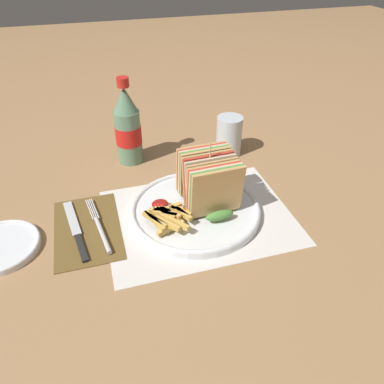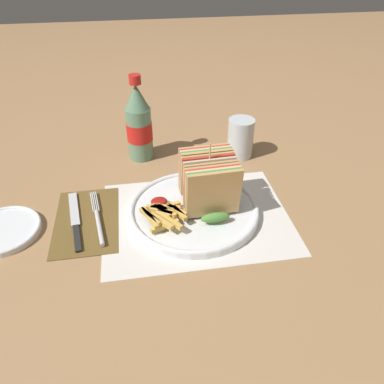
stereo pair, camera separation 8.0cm
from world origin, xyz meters
name	(u,v)px [view 2 (the right image)]	position (x,y,z in m)	size (l,w,h in m)	color
ground_plane	(184,214)	(0.00, 0.00, 0.00)	(4.00, 4.00, 0.00)	#9E754C
placemat	(196,217)	(0.02, -0.01, 0.00)	(0.39, 0.30, 0.00)	silver
plate_main	(193,209)	(0.02, 0.00, 0.01)	(0.28, 0.28, 0.02)	white
club_sandwich	(209,182)	(0.05, 0.01, 0.07)	(0.11, 0.15, 0.14)	tan
fries_pile	(164,214)	(-0.05, -0.03, 0.03)	(0.10, 0.10, 0.02)	gold
ketchup_blob	(159,201)	(-0.05, 0.02, 0.03)	(0.04, 0.03, 0.01)	maroon
napkin	(87,220)	(-0.20, 0.01, 0.00)	(0.13, 0.22, 0.00)	brown
fork	(98,222)	(-0.18, 0.00, 0.01)	(0.04, 0.18, 0.01)	silver
knife	(75,220)	(-0.23, 0.01, 0.01)	(0.04, 0.19, 0.00)	black
coke_bottle_near	(139,124)	(-0.08, 0.26, 0.09)	(0.07, 0.07, 0.22)	slate
glass_near	(240,140)	(0.18, 0.23, 0.05)	(0.07, 0.07, 0.10)	silver
side_saucer	(3,229)	(-0.37, 0.00, 0.01)	(0.15, 0.15, 0.01)	white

